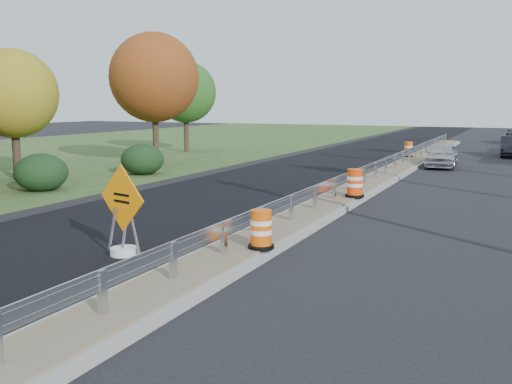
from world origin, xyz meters
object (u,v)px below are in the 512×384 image
at_px(barrel_median_near, 261,230).
at_px(car_silver, 442,155).
at_px(caution_sign, 123,233).
at_px(barrel_median_far, 408,150).
at_px(barrel_median_mid, 355,184).
at_px(car_dark_mid, 512,146).

distance_m(barrel_median_near, car_silver, 20.96).
xyz_separation_m(caution_sign, barrel_median_far, (1.86, 25.11, 0.13)).
bearing_deg(barrel_median_mid, caution_sign, -108.18).
relative_size(barrel_median_near, barrel_median_mid, 0.90).
bearing_deg(car_dark_mid, car_silver, -115.01).
xyz_separation_m(caution_sign, barrel_median_near, (2.96, 1.16, 0.11)).
distance_m(barrel_median_far, car_silver, 3.83).
bearing_deg(barrel_median_near, barrel_median_mid, 90.00).
height_order(barrel_median_near, car_dark_mid, car_dark_mid).
bearing_deg(barrel_median_far, car_dark_mid, 43.34).
distance_m(barrel_median_mid, car_dark_mid, 21.93).
relative_size(barrel_median_far, car_silver, 0.23).
height_order(barrel_median_mid, car_silver, car_silver).
height_order(barrel_median_far, car_dark_mid, car_dark_mid).
relative_size(barrel_median_mid, car_silver, 0.25).
distance_m(barrel_median_near, barrel_median_mid, 7.86).
bearing_deg(barrel_median_far, barrel_median_mid, -86.09).
bearing_deg(car_dark_mid, barrel_median_near, -102.23).
bearing_deg(barrel_median_near, caution_sign, -158.56).
relative_size(caution_sign, barrel_median_far, 2.34).
xyz_separation_m(caution_sign, car_silver, (4.21, 22.09, 0.12)).
xyz_separation_m(barrel_median_mid, car_silver, (1.25, 13.07, -0.04)).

